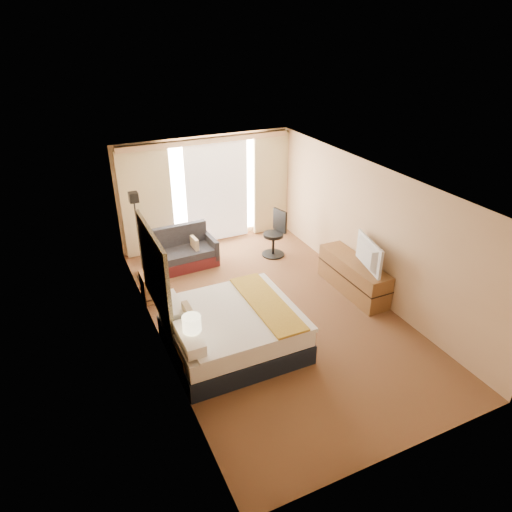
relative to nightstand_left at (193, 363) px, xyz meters
name	(u,v)px	position (x,y,z in m)	size (l,w,h in m)	color
floor	(272,312)	(1.87, 1.05, -0.28)	(4.20, 7.00, 0.02)	#4E1C16
ceiling	(274,180)	(1.87, 1.05, 2.33)	(4.20, 7.00, 0.02)	silver
wall_back	(206,191)	(1.87, 4.55, 1.02)	(4.20, 0.02, 2.60)	tan
wall_front	(411,377)	(1.87, -2.45, 1.02)	(4.20, 0.02, 2.60)	tan
wall_left	(155,276)	(-0.23, 1.05, 1.02)	(0.02, 7.00, 2.60)	tan
wall_right	(370,230)	(3.97, 1.05, 1.02)	(0.02, 7.00, 2.60)	tan
headboard	(154,271)	(-0.19, 1.25, 1.01)	(0.06, 1.85, 1.50)	black
nightstand_left	(193,363)	(0.00, 0.00, 0.00)	(0.45, 0.52, 0.55)	brown
nightstand_right	(154,285)	(0.00, 2.50, 0.00)	(0.45, 0.52, 0.55)	brown
media_dresser	(353,276)	(3.70, 1.05, 0.07)	(0.50, 1.80, 0.70)	brown
window	(216,189)	(2.12, 4.52, 1.04)	(2.30, 0.02, 2.30)	white
curtains	(207,188)	(1.87, 4.44, 1.13)	(4.12, 0.19, 2.56)	beige
bed	(232,330)	(0.81, 0.40, 0.10)	(2.09, 1.91, 1.01)	black
loveseat	(183,254)	(0.92, 3.54, 0.02)	(1.45, 0.82, 0.88)	#531719
floor_lamp	(136,219)	(-0.03, 3.35, 1.09)	(0.24, 0.24, 1.93)	black
desk_chair	(275,236)	(3.02, 3.16, 0.21)	(0.53, 0.53, 1.09)	black
lamp_left	(192,324)	(0.02, -0.02, 0.73)	(0.28, 0.28, 0.58)	black
lamp_right	(153,252)	(0.05, 2.44, 0.75)	(0.29, 0.29, 0.61)	black
tissue_box	(196,347)	(0.04, -0.06, 0.33)	(0.11, 0.11, 0.10)	#8BBBD7
telephone	(153,270)	(0.03, 2.55, 0.31)	(0.18, 0.14, 0.07)	black
television	(364,254)	(3.65, 0.74, 0.72)	(1.01, 0.13, 0.58)	black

